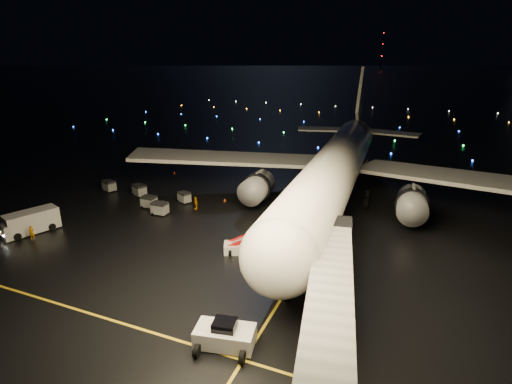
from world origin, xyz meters
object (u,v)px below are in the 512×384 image
at_px(belt_loader, 245,238).
at_px(crew_c, 196,203).
at_px(baggage_cart_1, 160,208).
at_px(crew_a, 32,233).
at_px(pushback_tug, 225,333).
at_px(service_truck, 32,222).
at_px(baggage_cart_3, 139,190).
at_px(baggage_cart_4, 109,186).
at_px(baggage_cart_0, 184,197).
at_px(airliner, 341,138).
at_px(baggage_cart_2, 149,202).

bearing_deg(belt_loader, crew_c, 117.18).
bearing_deg(baggage_cart_1, crew_a, -128.27).
relative_size(pushback_tug, service_truck, 0.59).
height_order(pushback_tug, service_truck, service_truck).
xyz_separation_m(baggage_cart_1, baggage_cart_3, (-7.71, 5.36, 0.01)).
bearing_deg(crew_a, baggage_cart_4, 64.16).
distance_m(pushback_tug, service_truck, 33.10).
bearing_deg(baggage_cart_3, baggage_cart_0, 24.66).
xyz_separation_m(crew_c, baggage_cart_1, (-3.57, -3.74, -0.04)).
distance_m(crew_a, baggage_cart_3, 18.09).
relative_size(service_truck, baggage_cart_4, 3.67).
xyz_separation_m(airliner, belt_loader, (-5.79, -21.81, -7.80)).
height_order(pushback_tug, belt_loader, belt_loader).
height_order(belt_loader, baggage_cart_1, belt_loader).
distance_m(belt_loader, baggage_cart_0, 18.92).
xyz_separation_m(airliner, service_truck, (-32.67, -27.15, -8.09)).
xyz_separation_m(crew_a, baggage_cart_4, (-4.33, 18.02, 0.04)).
bearing_deg(baggage_cart_3, belt_loader, -2.00).
height_order(belt_loader, baggage_cart_3, belt_loader).
bearing_deg(airliner, crew_a, -140.34).
bearing_deg(baggage_cart_2, crew_c, 16.12).
xyz_separation_m(baggage_cart_0, baggage_cart_2, (-3.53, -3.89, 0.07)).
bearing_deg(crew_a, baggage_cart_1, 13.72).
relative_size(pushback_tug, baggage_cart_1, 2.13).
height_order(baggage_cart_2, baggage_cart_3, baggage_cart_3).
distance_m(pushback_tug, crew_a, 31.00).
distance_m(crew_c, baggage_cart_4, 17.48).
distance_m(baggage_cart_1, baggage_cart_3, 9.39).
xyz_separation_m(pushback_tug, baggage_cart_2, (-23.59, 22.03, -0.20)).
xyz_separation_m(pushback_tug, baggage_cart_4, (-34.35, 25.76, -0.19)).
relative_size(crew_a, baggage_cart_0, 0.89).
bearing_deg(pushback_tug, crew_a, 154.28).
bearing_deg(service_truck, airliner, 59.62).
distance_m(baggage_cart_0, baggage_cart_2, 5.26).
relative_size(crew_c, baggage_cart_0, 1.00).
xyz_separation_m(belt_loader, baggage_cart_1, (-15.64, 5.73, -0.79)).
distance_m(airliner, baggage_cart_3, 32.22).
bearing_deg(crew_c, baggage_cart_1, -95.93).
height_order(crew_c, baggage_cart_3, crew_c).
xyz_separation_m(service_truck, crew_c, (14.81, 14.80, -0.47)).
bearing_deg(airliner, belt_loader, -108.09).
bearing_deg(pushback_tug, airliner, 77.30).
bearing_deg(baggage_cart_4, crew_c, 13.19).
bearing_deg(belt_loader, baggage_cart_2, 133.79).
height_order(crew_a, baggage_cart_0, crew_a).
bearing_deg(service_truck, baggage_cart_2, 77.17).
bearing_deg(baggage_cart_1, airliner, 35.54).
height_order(crew_a, baggage_cart_4, baggage_cart_4).
height_order(baggage_cart_2, baggage_cart_4, baggage_cart_4).
relative_size(baggage_cart_3, baggage_cart_4, 1.03).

